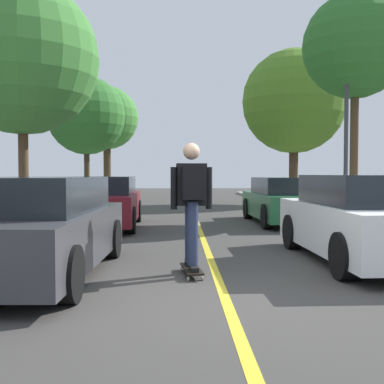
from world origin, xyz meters
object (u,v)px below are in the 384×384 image
(parked_car_right_nearest, at_px, (368,219))
(parked_car_left_near, at_px, (103,202))
(street_tree_right_near, at_px, (294,102))
(skateboard, at_px, (191,269))
(parked_car_left_nearest, at_px, (34,227))
(street_tree_left_far, at_px, (107,118))
(parked_car_right_near, at_px, (286,201))
(skateboarder, at_px, (192,197))
(street_tree_right_nearest, at_px, (355,46))
(streetlamp, at_px, (347,104))
(street_tree_left_near, at_px, (86,116))
(street_tree_left_nearest, at_px, (22,58))

(parked_car_right_nearest, bearing_deg, parked_car_left_near, 135.41)
(parked_car_left_near, bearing_deg, street_tree_right_near, 51.72)
(parked_car_left_near, height_order, skateboard, parked_car_left_near)
(parked_car_left_nearest, xyz_separation_m, street_tree_left_far, (-2.23, 21.58, 3.97))
(parked_car_right_near, distance_m, skateboarder, 7.40)
(street_tree_left_far, relative_size, street_tree_right_nearest, 0.96)
(parked_car_left_nearest, bearing_deg, street_tree_right_near, 64.30)
(skateboarder, bearing_deg, streetlamp, 56.57)
(street_tree_right_nearest, bearing_deg, parked_car_left_nearest, -133.76)
(parked_car_left_nearest, height_order, street_tree_right_near, street_tree_right_near)
(parked_car_right_nearest, relative_size, streetlamp, 0.71)
(street_tree_right_nearest, bearing_deg, parked_car_right_near, -159.38)
(parked_car_left_near, relative_size, street_tree_left_far, 0.66)
(street_tree_left_near, bearing_deg, parked_car_left_near, -76.76)
(parked_car_left_near, distance_m, parked_car_right_nearest, 7.07)
(street_tree_left_far, relative_size, skateboarder, 3.70)
(street_tree_left_near, xyz_separation_m, streetlamp, (9.02, -8.46, -0.66))
(parked_car_left_near, bearing_deg, street_tree_right_nearest, 13.16)
(street_tree_right_nearest, bearing_deg, streetlamp, -125.71)
(parked_car_right_nearest, bearing_deg, parked_car_right_near, 90.00)
(street_tree_left_nearest, relative_size, street_tree_right_near, 0.93)
(parked_car_right_near, height_order, street_tree_right_near, street_tree_right_near)
(parked_car_right_nearest, height_order, street_tree_left_near, street_tree_left_near)
(street_tree_right_near, bearing_deg, streetlamp, -93.38)
(parked_car_left_near, xyz_separation_m, street_tree_right_near, (7.27, 9.21, 4.03))
(street_tree_right_near, xyz_separation_m, skateboarder, (-5.09, -15.16, -3.60))
(street_tree_right_nearest, height_order, street_tree_right_near, street_tree_right_near)
(parked_car_right_nearest, height_order, street_tree_left_nearest, street_tree_left_nearest)
(street_tree_left_near, relative_size, street_tree_right_nearest, 0.86)
(parked_car_right_near, height_order, street_tree_left_far, street_tree_left_far)
(street_tree_right_nearest, bearing_deg, skateboard, -123.78)
(streetlamp, bearing_deg, street_tree_left_far, 121.58)
(street_tree_left_near, bearing_deg, skateboard, -74.05)
(street_tree_left_nearest, height_order, skateboard, street_tree_left_nearest)
(street_tree_left_near, height_order, skateboarder, street_tree_left_near)
(parked_car_right_near, xyz_separation_m, street_tree_right_near, (2.23, 8.35, 4.05))
(parked_car_left_near, relative_size, parked_car_right_near, 0.99)
(streetlamp, relative_size, skateboard, 6.61)
(parked_car_right_near, height_order, skateboarder, skateboarder)
(parked_car_left_nearest, relative_size, parked_car_right_nearest, 1.05)
(parked_car_left_near, distance_m, parked_car_right_near, 5.11)
(street_tree_right_nearest, relative_size, skateboard, 7.72)
(street_tree_right_nearest, bearing_deg, street_tree_left_near, 140.65)
(street_tree_left_nearest, bearing_deg, street_tree_left_near, 90.00)
(street_tree_left_nearest, relative_size, street_tree_left_far, 1.01)
(parked_car_left_nearest, bearing_deg, street_tree_left_near, 98.27)
(street_tree_left_nearest, height_order, streetlamp, street_tree_left_nearest)
(street_tree_left_near, bearing_deg, street_tree_left_far, 90.00)
(parked_car_right_nearest, bearing_deg, skateboard, -161.52)
(street_tree_left_nearest, relative_size, skateboard, 7.50)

